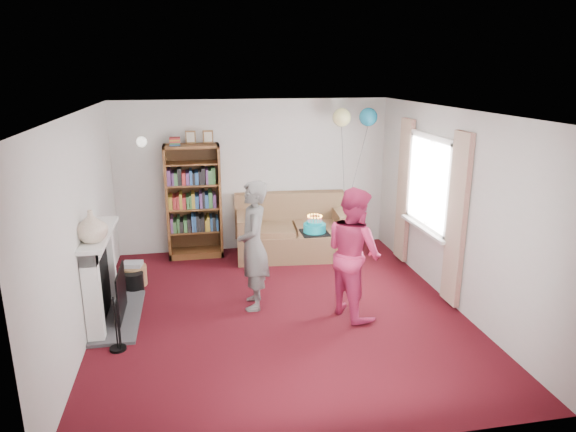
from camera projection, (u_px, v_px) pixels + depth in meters
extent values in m
plane|color=black|center=(280.00, 311.00, 6.51)|extent=(5.00, 5.00, 0.00)
cube|color=silver|center=(254.00, 176.00, 8.53)|extent=(4.50, 0.02, 2.50)
cube|color=silver|center=(81.00, 227.00, 5.76)|extent=(0.02, 5.00, 2.50)
cube|color=silver|center=(453.00, 208.00, 6.56)|extent=(0.02, 5.00, 2.50)
cube|color=white|center=(279.00, 111.00, 5.81)|extent=(4.50, 5.00, 0.01)
cube|color=#3F3F42|center=(118.00, 316.00, 6.33)|extent=(0.55, 1.40, 0.04)
cube|color=white|center=(93.00, 298.00, 5.65)|extent=(0.18, 0.14, 1.06)
cube|color=white|center=(108.00, 263.00, 6.69)|extent=(0.18, 0.14, 1.06)
cube|color=white|center=(97.00, 242.00, 6.04)|extent=(0.18, 1.24, 0.16)
cube|color=white|center=(99.00, 234.00, 6.01)|extent=(0.28, 1.35, 0.05)
cube|color=black|center=(100.00, 283.00, 6.18)|extent=(0.10, 0.80, 0.86)
cube|color=black|center=(121.00, 293.00, 6.26)|extent=(0.02, 0.70, 0.60)
cylinder|color=black|center=(115.00, 323.00, 5.53)|extent=(0.18, 0.18, 0.64)
cylinder|color=black|center=(134.00, 282.00, 7.08)|extent=(0.26, 0.26, 0.26)
cube|color=white|center=(433.00, 137.00, 6.89)|extent=(0.08, 1.30, 0.08)
cube|color=white|center=(426.00, 226.00, 7.24)|extent=(0.08, 1.30, 0.08)
cube|color=white|center=(432.00, 183.00, 7.07)|extent=(0.01, 1.15, 1.20)
cube|color=white|center=(424.00, 228.00, 7.24)|extent=(0.14, 1.32, 0.04)
cube|color=#BBAC8D|center=(457.00, 220.00, 6.37)|extent=(0.07, 0.38, 2.20)
cube|color=#BBAC8D|center=(404.00, 191.00, 7.92)|extent=(0.07, 0.38, 2.20)
cylinder|color=gold|center=(142.00, 140.00, 7.98)|extent=(0.04, 0.12, 0.04)
sphere|color=white|center=(142.00, 142.00, 7.90)|extent=(0.16, 0.16, 0.16)
cube|color=#472B14|center=(194.00, 199.00, 8.40)|extent=(0.87, 0.04, 1.83)
cube|color=brown|center=(168.00, 203.00, 8.14)|extent=(0.04, 0.42, 1.83)
cube|color=brown|center=(220.00, 200.00, 8.29)|extent=(0.04, 0.42, 1.83)
cube|color=brown|center=(191.00, 146.00, 7.97)|extent=(0.87, 0.42, 0.04)
cube|color=brown|center=(197.00, 252.00, 8.46)|extent=(0.87, 0.42, 0.10)
cube|color=brown|center=(195.00, 230.00, 8.35)|extent=(0.79, 0.38, 0.03)
cube|color=brown|center=(194.00, 207.00, 8.24)|extent=(0.79, 0.38, 0.02)
cube|color=brown|center=(193.00, 184.00, 8.14)|extent=(0.79, 0.38, 0.02)
cube|color=brown|center=(192.00, 163.00, 8.05)|extent=(0.79, 0.38, 0.02)
cube|color=maroon|center=(175.00, 141.00, 7.89)|extent=(0.16, 0.22, 0.12)
cube|color=brown|center=(191.00, 137.00, 7.98)|extent=(0.16, 0.02, 0.20)
cube|color=brown|center=(208.00, 137.00, 8.03)|extent=(0.16, 0.02, 0.20)
cube|color=brown|center=(294.00, 242.00, 8.44)|extent=(1.85, 0.98, 0.43)
cube|color=brown|center=(289.00, 214.00, 8.68)|extent=(1.85, 0.24, 0.76)
cube|color=brown|center=(245.00, 232.00, 8.23)|extent=(0.24, 0.93, 0.60)
cube|color=brown|center=(341.00, 227.00, 8.52)|extent=(0.24, 0.93, 0.60)
cube|color=brown|center=(269.00, 231.00, 8.22)|extent=(0.78, 0.68, 0.12)
cube|color=brown|center=(319.00, 228.00, 8.37)|extent=(0.78, 0.68, 0.12)
cylinder|color=#8B6141|center=(133.00, 275.00, 7.28)|extent=(0.37, 0.37, 0.28)
cube|color=beige|center=(132.00, 264.00, 7.23)|extent=(0.26, 0.21, 0.06)
imported|color=black|center=(253.00, 246.00, 6.44)|extent=(0.45, 0.64, 1.65)
imported|color=#B2234F|center=(354.00, 253.00, 6.24)|extent=(0.84, 0.95, 1.62)
cube|color=black|center=(315.00, 233.00, 6.09)|extent=(0.32, 0.32, 0.02)
cylinder|color=#0C8591|center=(315.00, 228.00, 6.07)|extent=(0.26, 0.26, 0.10)
cylinder|color=#0C8591|center=(315.00, 223.00, 6.06)|extent=(0.19, 0.19, 0.04)
cylinder|color=#D05C87|center=(321.00, 220.00, 6.06)|extent=(0.01, 0.01, 0.09)
sphere|color=orange|center=(321.00, 216.00, 6.05)|extent=(0.02, 0.02, 0.02)
cylinder|color=#D05C87|center=(320.00, 219.00, 6.09)|extent=(0.01, 0.01, 0.09)
sphere|color=orange|center=(320.00, 215.00, 6.08)|extent=(0.02, 0.02, 0.02)
cylinder|color=#D05C87|center=(318.00, 219.00, 6.11)|extent=(0.01, 0.01, 0.09)
sphere|color=orange|center=(318.00, 215.00, 6.10)|extent=(0.02, 0.02, 0.02)
cylinder|color=#D05C87|center=(315.00, 218.00, 6.12)|extent=(0.01, 0.01, 0.09)
sphere|color=orange|center=(315.00, 214.00, 6.11)|extent=(0.02, 0.02, 0.02)
cylinder|color=#D05C87|center=(312.00, 218.00, 6.12)|extent=(0.01, 0.01, 0.09)
sphere|color=orange|center=(312.00, 214.00, 6.10)|extent=(0.02, 0.02, 0.02)
cylinder|color=#D05C87|center=(309.00, 219.00, 6.10)|extent=(0.01, 0.01, 0.09)
sphere|color=orange|center=(309.00, 215.00, 6.08)|extent=(0.02, 0.02, 0.02)
cylinder|color=#D05C87|center=(308.00, 220.00, 6.07)|extent=(0.01, 0.01, 0.09)
sphere|color=orange|center=(308.00, 216.00, 6.05)|extent=(0.02, 0.02, 0.02)
cylinder|color=#D05C87|center=(308.00, 221.00, 6.03)|extent=(0.01, 0.01, 0.09)
sphere|color=orange|center=(308.00, 216.00, 6.02)|extent=(0.02, 0.02, 0.02)
cylinder|color=#D05C87|center=(309.00, 221.00, 6.00)|extent=(0.01, 0.01, 0.09)
sphere|color=orange|center=(310.00, 217.00, 5.99)|extent=(0.02, 0.02, 0.02)
cylinder|color=#D05C87|center=(312.00, 222.00, 5.98)|extent=(0.01, 0.01, 0.09)
sphere|color=orange|center=(312.00, 218.00, 5.96)|extent=(0.02, 0.02, 0.02)
cylinder|color=#D05C87|center=(315.00, 222.00, 5.97)|extent=(0.01, 0.01, 0.09)
sphere|color=orange|center=(315.00, 218.00, 5.96)|extent=(0.02, 0.02, 0.02)
cylinder|color=#D05C87|center=(318.00, 222.00, 5.98)|extent=(0.01, 0.01, 0.09)
sphere|color=orange|center=(318.00, 218.00, 5.96)|extent=(0.02, 0.02, 0.02)
cylinder|color=#D05C87|center=(320.00, 221.00, 6.00)|extent=(0.01, 0.01, 0.09)
sphere|color=orange|center=(320.00, 217.00, 5.98)|extent=(0.02, 0.02, 0.02)
cylinder|color=#D05C87|center=(321.00, 221.00, 6.03)|extent=(0.01, 0.01, 0.09)
sphere|color=orange|center=(321.00, 217.00, 6.01)|extent=(0.02, 0.02, 0.02)
sphere|color=#3F3F3F|center=(345.00, 215.00, 8.26)|extent=(0.02, 0.02, 0.02)
sphere|color=#187397|center=(368.00, 117.00, 8.21)|extent=(0.29, 0.29, 0.29)
sphere|color=#FEFE9B|center=(342.00, 117.00, 8.13)|extent=(0.29, 0.29, 0.29)
imported|color=beige|center=(91.00, 226.00, 5.63)|extent=(0.38, 0.38, 0.36)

